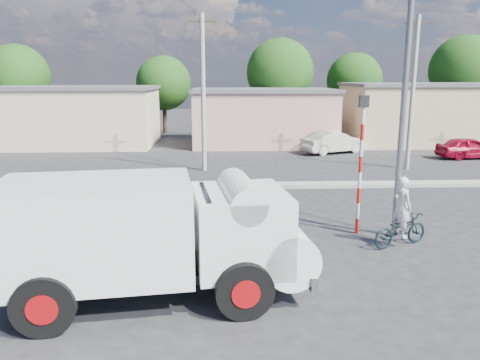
{
  "coord_description": "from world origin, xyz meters",
  "views": [
    {
      "loc": [
        -1.14,
        -12.57,
        4.92
      ],
      "look_at": [
        -0.45,
        3.69,
        1.3
      ],
      "focal_mm": 35.0,
      "sensor_mm": 36.0,
      "label": 1
    }
  ],
  "objects_px": {
    "car_red": "(469,148)",
    "streetlight": "(400,75)",
    "bicycle": "(400,230)",
    "cyclist": "(401,217)",
    "car_cream": "(334,142)",
    "traffic_pole": "(361,153)",
    "truck": "(158,234)"
  },
  "relations": [
    {
      "from": "truck",
      "to": "streetlight",
      "type": "height_order",
      "value": "streetlight"
    },
    {
      "from": "truck",
      "to": "car_cream",
      "type": "distance_m",
      "value": 22.04
    },
    {
      "from": "cyclist",
      "to": "streetlight",
      "type": "distance_m",
      "value": 4.15
    },
    {
      "from": "cyclist",
      "to": "traffic_pole",
      "type": "distance_m",
      "value": 2.26
    },
    {
      "from": "truck",
      "to": "cyclist",
      "type": "xyz_separation_m",
      "value": [
        6.67,
        3.07,
        -0.63
      ]
    },
    {
      "from": "truck",
      "to": "traffic_pole",
      "type": "bearing_deg",
      "value": 29.41
    },
    {
      "from": "truck",
      "to": "cyclist",
      "type": "bearing_deg",
      "value": 17.61
    },
    {
      "from": "bicycle",
      "to": "car_cream",
      "type": "height_order",
      "value": "car_cream"
    },
    {
      "from": "bicycle",
      "to": "cyclist",
      "type": "relative_size",
      "value": 1.06
    },
    {
      "from": "bicycle",
      "to": "car_red",
      "type": "height_order",
      "value": "car_red"
    },
    {
      "from": "bicycle",
      "to": "streetlight",
      "type": "height_order",
      "value": "streetlight"
    },
    {
      "from": "traffic_pole",
      "to": "streetlight",
      "type": "xyz_separation_m",
      "value": [
        0.94,
        -0.3,
        2.37
      ]
    },
    {
      "from": "car_cream",
      "to": "streetlight",
      "type": "relative_size",
      "value": 0.49
    },
    {
      "from": "truck",
      "to": "streetlight",
      "type": "relative_size",
      "value": 0.77
    },
    {
      "from": "car_red",
      "to": "truck",
      "type": "bearing_deg",
      "value": 131.02
    },
    {
      "from": "cyclist",
      "to": "car_cream",
      "type": "height_order",
      "value": "cyclist"
    },
    {
      "from": "truck",
      "to": "bicycle",
      "type": "relative_size",
      "value": 3.63
    },
    {
      "from": "bicycle",
      "to": "car_red",
      "type": "bearing_deg",
      "value": -56.98
    },
    {
      "from": "traffic_pole",
      "to": "streetlight",
      "type": "relative_size",
      "value": 0.48
    },
    {
      "from": "truck",
      "to": "cyclist",
      "type": "relative_size",
      "value": 3.85
    },
    {
      "from": "cyclist",
      "to": "traffic_pole",
      "type": "xyz_separation_m",
      "value": [
        -0.93,
        1.18,
        1.69
      ]
    },
    {
      "from": "truck",
      "to": "streetlight",
      "type": "distance_m",
      "value": 8.48
    },
    {
      "from": "bicycle",
      "to": "traffic_pole",
      "type": "distance_m",
      "value": 2.58
    },
    {
      "from": "car_red",
      "to": "traffic_pole",
      "type": "relative_size",
      "value": 0.88
    },
    {
      "from": "car_cream",
      "to": "cyclist",
      "type": "bearing_deg",
      "value": 149.35
    },
    {
      "from": "cyclist",
      "to": "car_red",
      "type": "relative_size",
      "value": 0.47
    },
    {
      "from": "car_cream",
      "to": "traffic_pole",
      "type": "bearing_deg",
      "value": 145.57
    },
    {
      "from": "streetlight",
      "to": "truck",
      "type": "bearing_deg",
      "value": -149.35
    },
    {
      "from": "car_cream",
      "to": "traffic_pole",
      "type": "xyz_separation_m",
      "value": [
        -3.06,
        -15.94,
        1.87
      ]
    },
    {
      "from": "car_red",
      "to": "streetlight",
      "type": "bearing_deg",
      "value": 138.45
    },
    {
      "from": "truck",
      "to": "bicycle",
      "type": "height_order",
      "value": "truck"
    },
    {
      "from": "bicycle",
      "to": "streetlight",
      "type": "xyz_separation_m",
      "value": [
        0.01,
        0.88,
        4.46
      ]
    }
  ]
}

